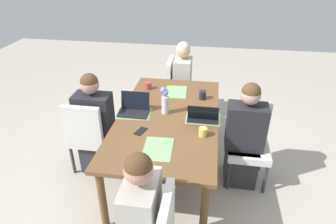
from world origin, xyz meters
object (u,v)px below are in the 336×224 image
at_px(person_head_right_left_far, 182,86).
at_px(coffee_mug_centre_left, 202,95).
at_px(person_far_left_mid, 96,128).
at_px(laptop_near_left_near, 203,116).
at_px(phone_black, 141,131).
at_px(chair_far_left_mid, 89,133).
at_px(person_near_left_near, 244,140).
at_px(flower_vase, 165,100).
at_px(dining_table, 168,122).
at_px(coffee_mug_near_right, 148,86).
at_px(chair_near_left_near, 249,139).
at_px(chair_head_right_left_far, 178,86).
at_px(coffee_mug_near_left, 203,132).
at_px(laptop_far_left_mid, 134,109).

relative_size(person_head_right_left_far, coffee_mug_centre_left, 11.57).
height_order(person_far_left_mid, laptop_near_left_near, person_far_left_mid).
relative_size(coffee_mug_centre_left, phone_black, 0.69).
relative_size(chair_far_left_mid, person_head_right_left_far, 0.75).
xyz_separation_m(person_head_right_left_far, phone_black, (-1.62, 0.24, 0.23)).
bearing_deg(person_near_left_near, person_far_left_mid, 90.35).
bearing_deg(laptop_near_left_near, coffee_mug_centre_left, 3.48).
xyz_separation_m(person_near_left_near, flower_vase, (0.07, 0.86, 0.38)).
height_order(dining_table, coffee_mug_near_right, coffee_mug_near_right).
relative_size(dining_table, person_near_left_near, 1.65).
xyz_separation_m(dining_table, coffee_mug_centre_left, (0.46, -0.34, 0.13)).
bearing_deg(dining_table, chair_near_left_near, -85.63).
bearing_deg(chair_far_left_mid, chair_head_right_left_far, -30.25).
relative_size(dining_table, laptop_near_left_near, 6.15).
xyz_separation_m(person_far_left_mid, flower_vase, (0.08, -0.79, 0.38)).
bearing_deg(person_far_left_mid, coffee_mug_near_right, -36.09).
bearing_deg(flower_vase, coffee_mug_near_right, 28.32).
relative_size(laptop_near_left_near, coffee_mug_near_left, 3.69).
relative_size(chair_far_left_mid, laptop_near_left_near, 2.81).
bearing_deg(laptop_far_left_mid, flower_vase, -82.59).
xyz_separation_m(coffee_mug_near_left, phone_black, (-0.02, 0.61, -0.04)).
distance_m(person_near_left_near, flower_vase, 0.95).
bearing_deg(coffee_mug_near_right, chair_near_left_near, -114.85).
distance_m(chair_head_right_left_far, coffee_mug_near_left, 1.74).
height_order(laptop_near_left_near, coffee_mug_centre_left, laptop_near_left_near).
bearing_deg(laptop_far_left_mid, coffee_mug_centre_left, -58.17).
relative_size(chair_far_left_mid, flower_vase, 2.96).
bearing_deg(person_near_left_near, chair_head_right_left_far, 33.23).
bearing_deg(chair_head_right_left_far, flower_vase, -179.28).
distance_m(chair_far_left_mid, coffee_mug_near_left, 1.33).
bearing_deg(person_head_right_left_far, laptop_far_left_mid, 162.73).
distance_m(dining_table, laptop_far_left_mid, 0.39).
relative_size(chair_near_left_near, coffee_mug_near_left, 10.38).
bearing_deg(person_head_right_left_far, laptop_near_left_near, -164.78).
bearing_deg(flower_vase, chair_far_left_mid, 100.36).
bearing_deg(coffee_mug_near_right, phone_black, -172.28).
bearing_deg(phone_black, person_head_right_left_far, -169.29).
bearing_deg(coffee_mug_centre_left, laptop_far_left_mid, 121.83).
bearing_deg(dining_table, person_head_right_left_far, -0.73).
distance_m(person_head_right_left_far, laptop_far_left_mid, 1.34).
bearing_deg(phone_black, coffee_mug_centre_left, 164.07).
distance_m(person_near_left_near, coffee_mug_near_left, 0.60).
bearing_deg(dining_table, coffee_mug_centre_left, -36.29).
relative_size(dining_table, person_head_right_left_far, 1.65).
height_order(person_head_right_left_far, laptop_far_left_mid, person_head_right_left_far).
distance_m(flower_vase, laptop_near_left_near, 0.44).
xyz_separation_m(chair_far_left_mid, phone_black, (-0.25, -0.67, 0.26)).
bearing_deg(laptop_near_left_near, person_near_left_near, -87.72).
bearing_deg(chair_far_left_mid, laptop_near_left_near, -86.97).
bearing_deg(chair_head_right_left_far, dining_table, -177.50).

